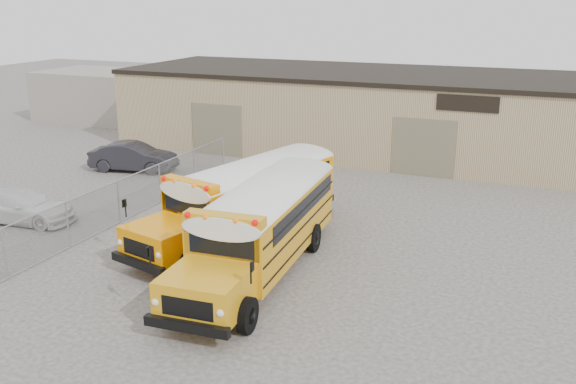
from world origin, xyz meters
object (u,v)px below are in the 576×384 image
at_px(tarp_bundle, 171,253).
at_px(car_white, 21,206).
at_px(car_dark, 133,157).
at_px(school_bus_left, 331,162).

xyz_separation_m(tarp_bundle, car_white, (-8.57, 2.13, -0.08)).
height_order(car_white, car_dark, car_dark).
relative_size(tarp_bundle, car_white, 0.32).
height_order(school_bus_left, car_white, school_bus_left).
relative_size(school_bus_left, tarp_bundle, 7.01).
height_order(school_bus_left, tarp_bundle, school_bus_left).
bearing_deg(car_dark, school_bus_left, -104.03).
relative_size(school_bus_left, car_white, 2.24).
height_order(school_bus_left, car_dark, school_bus_left).
relative_size(tarp_bundle, car_dark, 0.32).
bearing_deg(tarp_bundle, school_bus_left, 78.35).
bearing_deg(school_bus_left, tarp_bundle, -101.65).
xyz_separation_m(school_bus_left, car_dark, (-11.25, 0.54, -0.92)).
bearing_deg(car_dark, tarp_bundle, -150.61).
bearing_deg(car_white, car_dark, -3.44).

